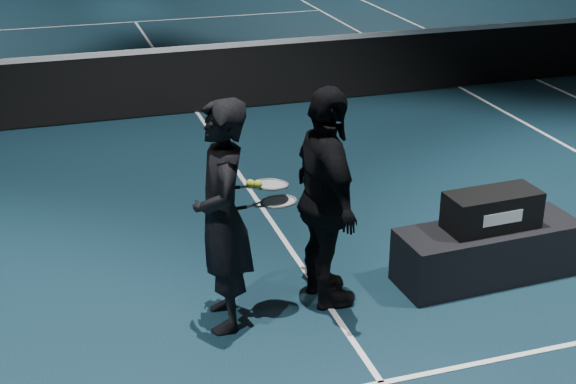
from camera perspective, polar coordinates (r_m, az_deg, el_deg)
name	(u,v)px	position (r m, az deg, el deg)	size (l,w,h in m)	color
floor	(197,112)	(11.32, -6.49, 5.64)	(36.00, 36.00, 0.00)	black
court_lines	(197,112)	(11.32, -6.49, 5.66)	(10.98, 23.78, 0.01)	white
net_mesh	(195,81)	(11.19, -6.60, 7.83)	(12.80, 0.02, 0.86)	black
net_tape	(194,48)	(11.07, -6.71, 10.15)	(12.80, 0.03, 0.07)	white
player_bench	(487,252)	(7.11, 13.98, -4.17)	(1.60, 0.53, 0.48)	black
racket_bag	(492,210)	(6.94, 14.30, -1.24)	(0.80, 0.34, 0.32)	black
bag_signature	(503,218)	(6.81, 15.04, -1.83)	(0.37, 0.00, 0.11)	white
player_a	(222,217)	(5.99, -4.69, -1.78)	(0.66, 0.44, 1.82)	black
player_b	(326,199)	(6.26, 2.74, -0.53)	(1.07, 0.44, 1.82)	black
racket_lower	(279,202)	(6.10, -0.68, -0.69)	(0.68, 0.22, 0.03)	black
racket_upper	(270,185)	(6.07, -1.26, 0.53)	(0.68, 0.22, 0.03)	black
tennis_balls	(254,182)	(5.97, -2.45, 0.74)	(0.12, 0.10, 0.12)	#CEE12F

